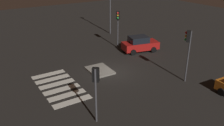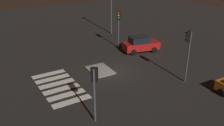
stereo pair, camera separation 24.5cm
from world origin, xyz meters
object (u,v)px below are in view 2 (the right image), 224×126
Objects in this scene: car_red at (140,44)px; traffic_light_west at (118,20)px; traffic_light_east at (94,81)px; traffic_light_north at (188,44)px; traffic_island at (100,70)px.

car_red is 3.89m from traffic_light_west.
traffic_light_west is 1.17× the size of traffic_light_east.
car_red is at bearing -52.01° from traffic_light_north.
traffic_light_east is (9.19, -11.00, 2.07)m from car_red.
traffic_light_west is at bearing -41.29° from traffic_light_north.
traffic_light_west is (-4.80, 5.31, 3.42)m from traffic_island.
traffic_light_west is at bearing 135.88° from car_red.
traffic_light_west is 14.96m from traffic_light_east.
car_red is 14.48m from traffic_light_east.
traffic_light_west is 10.73m from traffic_light_north.
car_red is 0.99× the size of traffic_light_west.
traffic_island is 0.61× the size of traffic_light_north.
traffic_light_west reaches higher than traffic_light_east.
traffic_light_west is at bearing 132.12° from traffic_island.
traffic_light_west reaches higher than car_red.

